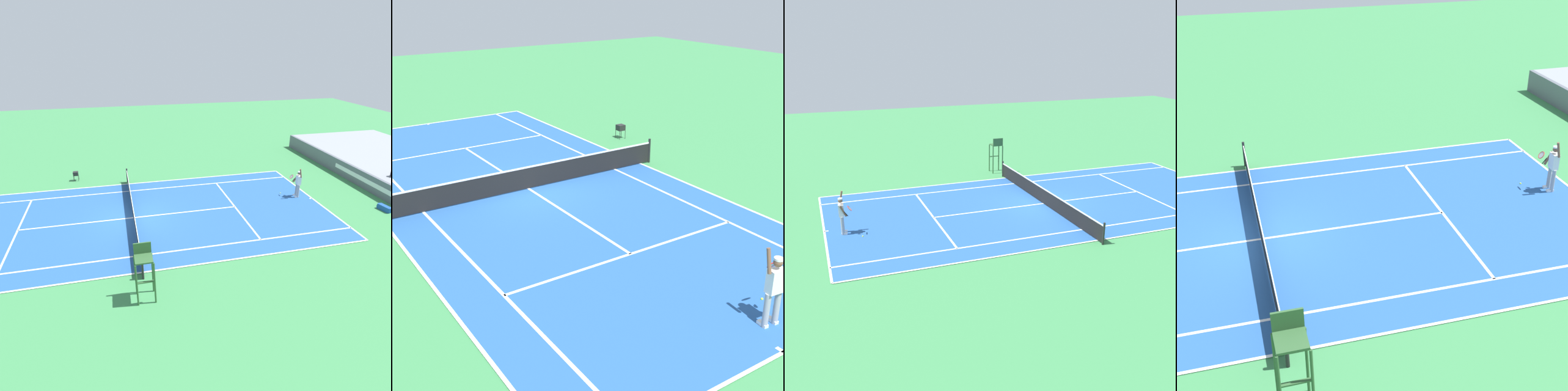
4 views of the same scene
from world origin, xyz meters
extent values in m
plane|color=#387F47|center=(0.00, 0.00, 0.00)|extent=(80.00, 80.00, 0.00)
cube|color=#235193|center=(0.00, 0.00, 0.01)|extent=(10.98, 23.78, 0.02)
cube|color=white|center=(0.00, 11.89, 0.02)|extent=(10.98, 0.10, 0.01)
cube|color=white|center=(-5.49, 0.00, 0.02)|extent=(0.10, 23.78, 0.01)
cube|color=white|center=(5.49, 0.00, 0.02)|extent=(0.10, 23.78, 0.01)
cube|color=white|center=(-4.11, 0.00, 0.02)|extent=(0.10, 23.78, 0.01)
cube|color=white|center=(4.11, 0.00, 0.02)|extent=(0.10, 23.78, 0.01)
cube|color=white|center=(0.00, 6.40, 0.02)|extent=(8.22, 0.10, 0.01)
cube|color=white|center=(0.00, -6.40, 0.02)|extent=(8.22, 0.10, 0.01)
cube|color=white|center=(0.00, 0.00, 0.02)|extent=(0.10, 12.80, 0.01)
cube|color=white|center=(0.00, 11.79, 0.02)|extent=(0.10, 0.20, 0.01)
cylinder|color=black|center=(-5.94, 0.00, 0.54)|extent=(0.10, 0.10, 1.07)
cylinder|color=black|center=(5.94, 0.00, 0.54)|extent=(0.10, 0.10, 1.07)
cube|color=black|center=(0.00, 0.00, 0.48)|extent=(11.78, 0.02, 0.84)
cube|color=white|center=(0.00, 0.00, 0.90)|extent=(11.78, 0.03, 0.06)
cube|color=#565B66|center=(0.00, 16.49, 0.59)|extent=(23.67, 0.24, 1.18)
cube|color=silver|center=(0.00, 16.36, 0.65)|extent=(8.28, 0.01, 0.32)
cylinder|color=#9E9EA3|center=(-0.39, 11.02, 0.46)|extent=(0.15, 0.15, 0.92)
cylinder|color=#9E9EA3|center=(-0.71, 11.05, 0.46)|extent=(0.15, 0.15, 0.92)
cube|color=white|center=(-0.40, 10.96, 0.05)|extent=(0.15, 0.29, 0.10)
cube|color=white|center=(-0.72, 10.99, 0.05)|extent=(0.15, 0.29, 0.10)
cube|color=white|center=(-0.55, 11.03, 1.22)|extent=(0.42, 0.28, 0.60)
sphere|color=brown|center=(-0.55, 11.03, 1.69)|extent=(0.22, 0.22, 0.22)
cylinder|color=white|center=(-0.55, 11.03, 1.78)|extent=(0.21, 0.21, 0.06)
cylinder|color=brown|center=(-0.30, 10.98, 1.78)|extent=(0.11, 0.22, 0.61)
cylinder|color=brown|center=(-0.82, 10.96, 1.24)|extent=(0.12, 0.33, 0.56)
cylinder|color=black|center=(-0.88, 10.85, 1.11)|extent=(0.06, 0.19, 0.25)
torus|color=red|center=(-0.88, 10.67, 1.37)|extent=(0.32, 0.22, 0.26)
cylinder|color=silver|center=(-0.88, 10.67, 1.37)|extent=(0.29, 0.19, 0.22)
sphere|color=#D1E533|center=(-1.29, 10.20, 0.03)|extent=(0.07, 0.07, 0.07)
cylinder|color=#2D562D|center=(7.56, 0.35, 0.95)|extent=(0.07, 0.07, 1.90)
cylinder|color=#2D562D|center=(7.56, -0.35, 0.95)|extent=(0.07, 0.07, 1.90)
cylinder|color=#2D562D|center=(6.86, 0.35, 0.95)|extent=(0.07, 0.07, 1.90)
cylinder|color=#2D562D|center=(6.86, -0.35, 0.95)|extent=(0.07, 0.07, 1.90)
cube|color=#2D562D|center=(7.21, 0.00, 1.93)|extent=(0.70, 0.70, 0.06)
cube|color=#2D562D|center=(6.86, 0.00, 2.20)|extent=(0.06, 0.70, 0.48)
cube|color=#2D562D|center=(7.53, 0.00, 1.04)|extent=(0.10, 0.70, 0.04)
cube|color=#194799|center=(2.64, 15.31, 0.16)|extent=(0.88, 0.45, 0.32)
cylinder|color=#194799|center=(2.23, 15.25, 0.16)|extent=(0.11, 0.33, 0.32)
cylinder|color=#194799|center=(3.06, 15.38, 0.16)|extent=(0.11, 0.33, 0.32)
cube|color=black|center=(-7.18, -3.76, 0.56)|extent=(0.36, 0.36, 0.28)
cylinder|color=black|center=(-7.35, -3.93, 0.21)|extent=(0.02, 0.02, 0.42)
cylinder|color=black|center=(-7.01, -3.93, 0.21)|extent=(0.02, 0.02, 0.42)
cylinder|color=black|center=(-7.35, -3.59, 0.21)|extent=(0.02, 0.02, 0.42)
cylinder|color=black|center=(-7.01, -3.59, 0.21)|extent=(0.02, 0.02, 0.42)
ellipsoid|color=#D1E533|center=(-7.18, -3.76, 0.64)|extent=(0.30, 0.30, 0.12)
camera|label=1|loc=(18.50, -0.65, 9.61)|focal=31.47mm
camera|label=2|loc=(9.11, 17.85, 7.74)|focal=51.04mm
camera|label=3|loc=(-22.95, 12.19, 9.10)|focal=44.24mm
camera|label=4|loc=(16.50, -0.87, 10.24)|focal=53.11mm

